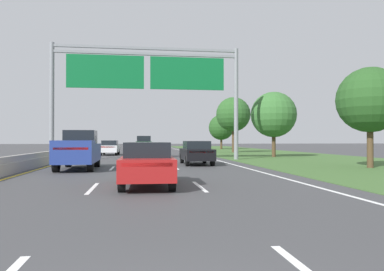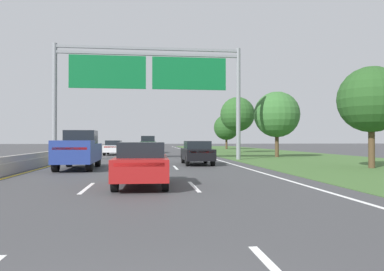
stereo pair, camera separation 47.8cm
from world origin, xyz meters
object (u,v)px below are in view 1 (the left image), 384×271
(car_black_right_lane_sedan, at_px, (196,152))
(roadside_tree_distant, at_px, (221,127))
(overhead_sign_gantry, at_px, (147,78))
(car_white_left_lane_sedan, at_px, (110,147))
(car_darkgreen_centre_lane_suv, at_px, (144,144))
(pickup_truck_blue, at_px, (79,150))
(roadside_tree_far, at_px, (233,114))
(roadside_tree_mid, at_px, (274,115))
(roadside_tree_near, at_px, (370,100))
(car_red_centre_lane_sedan, at_px, (147,163))

(car_black_right_lane_sedan, relative_size, roadside_tree_distant, 0.74)
(overhead_sign_gantry, xyz_separation_m, roadside_tree_distant, (13.45, 33.65, -2.81))
(car_white_left_lane_sedan, distance_m, car_darkgreen_centre_lane_suv, 6.82)
(pickup_truck_blue, distance_m, car_black_right_lane_sedan, 7.75)
(overhead_sign_gantry, relative_size, roadside_tree_far, 2.12)
(overhead_sign_gantry, bearing_deg, roadside_tree_distant, 68.21)
(car_white_left_lane_sedan, xyz_separation_m, roadside_tree_mid, (15.79, -7.00, 3.21))
(car_white_left_lane_sedan, distance_m, roadside_tree_far, 16.64)
(car_darkgreen_centre_lane_suv, bearing_deg, roadside_tree_near, -155.12)
(car_darkgreen_centre_lane_suv, distance_m, roadside_tree_distant, 21.87)
(car_red_centre_lane_sedan, bearing_deg, pickup_truck_blue, 25.17)
(overhead_sign_gantry, height_order, car_red_centre_lane_sedan, overhead_sign_gantry)
(roadside_tree_far, relative_size, roadside_tree_distant, 1.19)
(car_white_left_lane_sedan, distance_m, roadside_tree_distant, 28.64)
(car_darkgreen_centre_lane_suv, relative_size, roadside_tree_far, 0.66)
(overhead_sign_gantry, bearing_deg, roadside_tree_far, 55.89)
(car_black_right_lane_sedan, bearing_deg, car_darkgreen_centre_lane_suv, 8.45)
(car_black_right_lane_sedan, bearing_deg, roadside_tree_mid, -43.29)
(roadside_tree_mid, xyz_separation_m, roadside_tree_far, (-0.71, 12.74, 0.86))
(car_white_left_lane_sedan, height_order, roadside_tree_near, roadside_tree_near)
(pickup_truck_blue, xyz_separation_m, car_darkgreen_centre_lane_suv, (3.84, 25.14, 0.02))
(roadside_tree_near, bearing_deg, roadside_tree_far, 93.16)
(car_red_centre_lane_sedan, relative_size, roadside_tree_near, 0.75)
(car_white_left_lane_sedan, height_order, car_darkgreen_centre_lane_suv, car_darkgreen_centre_lane_suv)
(overhead_sign_gantry, xyz_separation_m, roadside_tree_mid, (12.02, 3.96, -2.56))
(car_white_left_lane_sedan, distance_m, roadside_tree_mid, 17.57)
(roadside_tree_distant, bearing_deg, roadside_tree_mid, -92.76)
(car_darkgreen_centre_lane_suv, relative_size, roadside_tree_near, 0.80)
(pickup_truck_blue, bearing_deg, car_white_left_lane_sedan, -1.67)
(roadside_tree_mid, bearing_deg, pickup_truck_blue, -142.26)
(car_darkgreen_centre_lane_suv, xyz_separation_m, car_red_centre_lane_sedan, (-0.16, -33.34, -0.28))
(roadside_tree_near, bearing_deg, roadside_tree_mid, 93.14)
(pickup_truck_blue, bearing_deg, car_black_right_lane_sedan, -68.49)
(car_white_left_lane_sedan, height_order, car_red_centre_lane_sedan, same)
(car_darkgreen_centre_lane_suv, distance_m, roadside_tree_near, 29.74)
(car_red_centre_lane_sedan, distance_m, roadside_tree_near, 15.03)
(overhead_sign_gantry, xyz_separation_m, roadside_tree_far, (11.31, 16.70, -1.70))
(roadside_tree_near, relative_size, roadside_tree_mid, 0.95)
(overhead_sign_gantry, bearing_deg, car_red_centre_lane_sedan, -91.01)
(car_white_left_lane_sedan, bearing_deg, roadside_tree_near, -140.40)
(car_black_right_lane_sedan, height_order, roadside_tree_mid, roadside_tree_mid)
(car_black_right_lane_sedan, bearing_deg, car_white_left_lane_sedan, 22.91)
(pickup_truck_blue, distance_m, roadside_tree_near, 17.07)
(pickup_truck_blue, xyz_separation_m, car_red_centre_lane_sedan, (3.68, -8.20, -0.26))
(overhead_sign_gantry, relative_size, pickup_truck_blue, 2.77)
(car_white_left_lane_sedan, relative_size, car_red_centre_lane_sedan, 1.00)
(roadside_tree_mid, bearing_deg, car_black_right_lane_sedan, -133.24)
(car_black_right_lane_sedan, distance_m, roadside_tree_near, 11.05)
(roadside_tree_mid, bearing_deg, overhead_sign_gantry, -161.79)
(car_red_centre_lane_sedan, bearing_deg, car_black_right_lane_sedan, -16.24)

